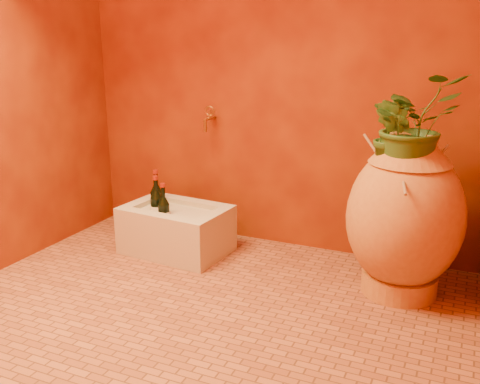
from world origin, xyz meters
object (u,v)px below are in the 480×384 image
at_px(wine_bottle_b, 164,214).
at_px(wine_bottle_c, 157,208).
at_px(amphora, 405,217).
at_px(wall_tap, 209,117).
at_px(stone_basin, 176,230).
at_px(wine_bottle_a, 157,202).

relative_size(wine_bottle_b, wine_bottle_c, 0.93).
relative_size(amphora, wall_tap, 5.35).
xyz_separation_m(stone_basin, wall_tap, (0.07, 0.32, 0.65)).
height_order(amphora, wine_bottle_a, amphora).
relative_size(wine_bottle_b, wall_tap, 1.89).
distance_m(amphora, wall_tap, 1.35).
xyz_separation_m(stone_basin, wine_bottle_c, (-0.12, -0.02, 0.13)).
xyz_separation_m(wine_bottle_b, wine_bottle_c, (-0.09, 0.06, 0.01)).
xyz_separation_m(wine_bottle_a, wine_bottle_c, (0.06, -0.10, -0.00)).
bearing_deg(wine_bottle_c, amphora, 0.41).
bearing_deg(wine_bottle_c, wine_bottle_a, 122.11).
bearing_deg(stone_basin, wine_bottle_a, 156.90).
xyz_separation_m(amphora, wall_tap, (-1.26, 0.33, 0.38)).
distance_m(stone_basin, wine_bottle_c, 0.18).
bearing_deg(amphora, wine_bottle_a, 176.74).
relative_size(wine_bottle_a, wine_bottle_c, 1.03).
relative_size(amphora, wine_bottle_b, 2.83).
bearing_deg(wall_tap, wine_bottle_b, -104.36).
bearing_deg(wine_bottle_c, wall_tap, 60.93).
distance_m(stone_basin, wine_bottle_b, 0.15).
bearing_deg(wall_tap, amphora, -14.81).
bearing_deg(wall_tap, wine_bottle_a, -135.50).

